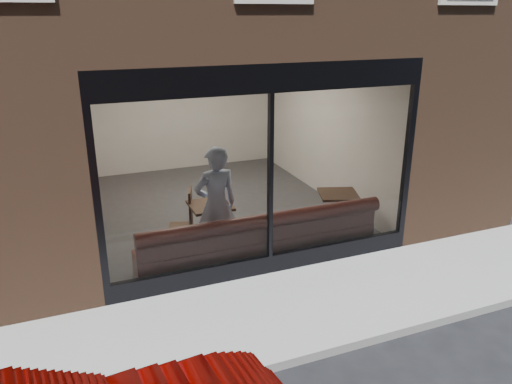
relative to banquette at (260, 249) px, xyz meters
name	(u,v)px	position (x,y,z in m)	size (l,w,h in m)	color
ground	(336,349)	(0.00, -2.45, -0.23)	(120.00, 120.00, 0.00)	black
sidewalk_near	(299,306)	(0.00, -1.45, -0.22)	(40.00, 2.00, 0.01)	gray
kerb_near	(339,347)	(0.00, -2.50, -0.17)	(40.00, 0.10, 0.12)	gray
host_building_pier_left	(11,119)	(-3.75, 5.55, 1.38)	(2.50, 12.00, 3.20)	brown
host_building_pier_right	(309,98)	(3.75, 5.55, 1.38)	(2.50, 12.00, 3.20)	brown
host_building_backfill	(153,91)	(0.00, 8.55, 1.38)	(5.00, 6.00, 3.20)	brown
cafe_floor	(213,207)	(0.00, 2.55, -0.21)	(6.00, 6.00, 0.00)	#2D2D30
cafe_ceiling	(208,50)	(0.00, 2.55, 2.97)	(6.00, 6.00, 0.00)	white
cafe_wall_back	(176,108)	(0.00, 5.54, 1.37)	(5.00, 5.00, 0.00)	beige
cafe_wall_left	(79,145)	(-2.49, 2.55, 1.37)	(6.00, 6.00, 0.00)	beige
cafe_wall_right	(322,123)	(2.49, 2.55, 1.37)	(6.00, 6.00, 0.00)	beige
storefront_kick	(269,264)	(0.00, -0.40, -0.08)	(5.00, 0.10, 0.30)	black
storefront_header	(271,78)	(0.00, -0.40, 2.77)	(5.00, 0.10, 0.40)	black
storefront_mullion	(270,179)	(0.00, -0.40, 1.32)	(0.06, 0.10, 2.50)	black
storefront_glass	(271,179)	(0.00, -0.43, 1.33)	(4.80, 4.80, 0.00)	white
banquette	(260,249)	(0.00, 0.00, 0.00)	(4.00, 0.55, 0.45)	#3E1616
person	(216,205)	(-0.63, 0.30, 0.74)	(0.71, 0.46, 1.93)	#A4B9DB
cafe_table_left	(210,206)	(-0.55, 0.88, 0.52)	(0.69, 0.69, 0.04)	black
cafe_table_right	(338,194)	(1.77, 0.55, 0.52)	(0.68, 0.68, 0.04)	black
cafe_chair_left	(181,227)	(-0.99, 1.29, 0.01)	(0.42, 0.42, 0.04)	black
wall_poster	(87,169)	(-2.45, 1.39, 1.24)	(0.02, 0.64, 0.85)	white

